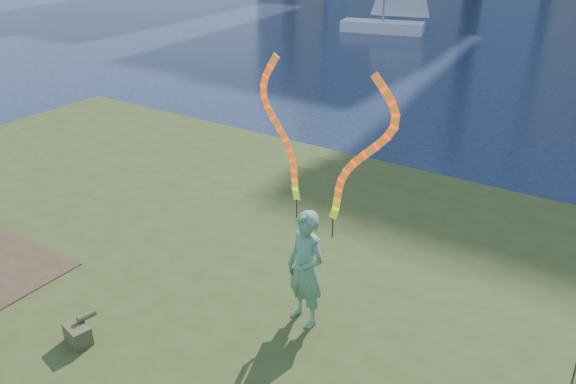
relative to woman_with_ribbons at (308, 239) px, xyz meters
The scene contains 5 objects.
ground 4.18m from the woman_with_ribbons, 166.18° to the left, with size 320.00×320.00×0.00m, color #1A2741.
grassy_knoll 4.18m from the woman_with_ribbons, 157.29° to the right, with size 20.00×18.00×0.80m.
woman_with_ribbons is the anchor object (origin of this frame).
canvas_bag 3.50m from the woman_with_ribbons, 138.51° to the right, with size 0.45×0.50×0.38m.
sailboat 28.52m from the woman_with_ribbons, 111.37° to the left, with size 5.24×2.64×7.87m.
Camera 1 is at (6.87, -6.65, 6.22)m, focal length 35.00 mm.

